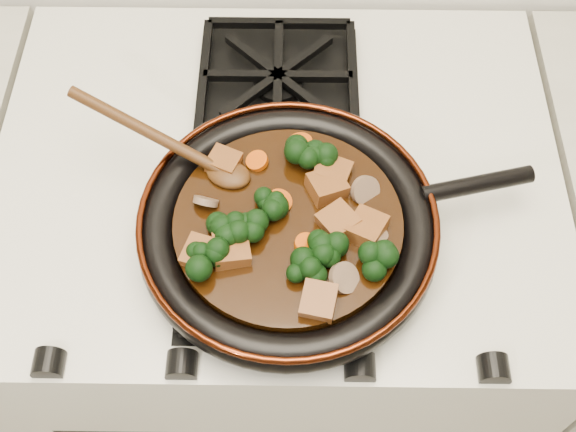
{
  "coord_description": "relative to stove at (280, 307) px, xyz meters",
  "views": [
    {
      "loc": [
        0.02,
        1.13,
        1.68
      ],
      "look_at": [
        0.02,
        1.57,
        0.97
      ],
      "focal_mm": 45.0,
      "sensor_mm": 36.0,
      "label": 1
    }
  ],
  "objects": [
    {
      "name": "mushroom_slice_2",
      "position": [
        0.05,
        -0.03,
        0.52
      ],
      "size": [
        0.05,
        0.05,
        0.03
      ],
      "primitive_type": "cylinder",
      "rotation": [
        0.51,
        0.0,
        1.88
      ],
      "color": "brown",
      "rests_on": "braising_sauce"
    },
    {
      "name": "carrot_coin_1",
      "position": [
        0.03,
        -0.01,
        0.51
      ],
      "size": [
        0.03,
        0.03,
        0.01
      ],
      "primitive_type": "cylinder",
      "rotation": [
        -0.18,
        -0.08,
        0.0
      ],
      "color": "#C84705",
      "rests_on": "braising_sauce"
    },
    {
      "name": "carrot_coin_0",
      "position": [
        0.01,
        -0.1,
        0.51
      ],
      "size": [
        0.03,
        0.03,
        0.02
      ],
      "primitive_type": "cylinder",
      "rotation": [
        0.16,
        0.28,
        0.0
      ],
      "color": "#C84705",
      "rests_on": "braising_sauce"
    },
    {
      "name": "mushroom_slice_1",
      "position": [
        0.08,
        -0.2,
        0.52
      ],
      "size": [
        0.05,
        0.05,
        0.03
      ],
      "primitive_type": "cylinder",
      "rotation": [
        0.62,
        0.0,
        1.08
      ],
      "color": "brown",
      "rests_on": "braising_sauce"
    },
    {
      "name": "carrot_coin_2",
      "position": [
        0.04,
        -0.15,
        0.51
      ],
      "size": [
        0.03,
        0.03,
        0.01
      ],
      "primitive_type": "cylinder",
      "rotation": [
        -0.0,
        0.18,
        0.0
      ],
      "color": "#C84705",
      "rests_on": "braising_sauce"
    },
    {
      "name": "tofu_cube_7",
      "position": [
        0.11,
        -0.14,
        0.52
      ],
      "size": [
        0.05,
        0.06,
        0.03
      ],
      "primitive_type": "cube",
      "rotation": [
        -0.06,
        0.09,
        1.07
      ],
      "color": "brown",
      "rests_on": "braising_sauce"
    },
    {
      "name": "broccoli_floret_0",
      "position": [
        -0.03,
        -0.14,
        0.52
      ],
      "size": [
        0.08,
        0.08,
        0.06
      ],
      "primitive_type": null,
      "rotation": [
        0.06,
        0.0,
        0.65
      ],
      "color": "black",
      "rests_on": "braising_sauce"
    },
    {
      "name": "mushroom_slice_3",
      "position": [
        0.11,
        -0.08,
        0.52
      ],
      "size": [
        0.05,
        0.05,
        0.03
      ],
      "primitive_type": "cylinder",
      "rotation": [
        0.87,
        0.0,
        0.64
      ],
      "color": "brown",
      "rests_on": "braising_sauce"
    },
    {
      "name": "tofu_cube_6",
      "position": [
        -0.05,
        -0.17,
        0.52
      ],
      "size": [
        0.05,
        0.05,
        0.03
      ],
      "primitive_type": "cube",
      "rotation": [
        0.1,
        0.02,
        1.76
      ],
      "color": "brown",
      "rests_on": "braising_sauce"
    },
    {
      "name": "broccoli_floret_2",
      "position": [
        0.04,
        -0.19,
        0.52
      ],
      "size": [
        0.08,
        0.08,
        0.07
      ],
      "primitive_type": null,
      "rotation": [
        -0.22,
        -0.1,
        0.43
      ],
      "color": "black",
      "rests_on": "braising_sauce"
    },
    {
      "name": "wooden_spoon",
      "position": [
        -0.11,
        -0.04,
        0.53
      ],
      "size": [
        0.14,
        0.08,
        0.21
      ],
      "rotation": [
        0.0,
        0.0,
        2.75
      ],
      "color": "#40240D",
      "rests_on": "braising_sauce"
    },
    {
      "name": "braising_sauce",
      "position": [
        0.02,
        -0.12,
        0.5
      ],
      "size": [
        0.27,
        0.27,
        0.02
      ],
      "primitive_type": "cylinder",
      "color": "black",
      "rests_on": "skillet"
    },
    {
      "name": "tofu_cube_4",
      "position": [
        0.08,
        -0.13,
        0.52
      ],
      "size": [
        0.06,
        0.06,
        0.03
      ],
      "primitive_type": "cube",
      "rotation": [
        -0.07,
        0.07,
        2.2
      ],
      "color": "brown",
      "rests_on": "braising_sauce"
    },
    {
      "name": "broccoli_floret_7",
      "position": [
        -0.07,
        -0.18,
        0.52
      ],
      "size": [
        0.08,
        0.08,
        0.07
      ],
      "primitive_type": null,
      "rotation": [
        -0.11,
        -0.22,
        1.34
      ],
      "color": "black",
      "rests_on": "braising_sauce"
    },
    {
      "name": "broccoli_floret_4",
      "position": [
        -0.0,
        -0.11,
        0.52
      ],
      "size": [
        0.07,
        0.08,
        0.06
      ],
      "primitive_type": null,
      "rotation": [
        0.24,
        -0.01,
        0.19
      ],
      "color": "black",
      "rests_on": "braising_sauce"
    },
    {
      "name": "broccoli_floret_5",
      "position": [
        0.03,
        -0.03,
        0.52
      ],
      "size": [
        0.07,
        0.08,
        0.07
      ],
      "primitive_type": null,
      "rotation": [
        -0.03,
        0.25,
        1.7
      ],
      "color": "black",
      "rests_on": "braising_sauce"
    },
    {
      "name": "tofu_cube_0",
      "position": [
        0.07,
        -0.06,
        0.52
      ],
      "size": [
        0.05,
        0.05,
        0.03
      ],
      "primitive_type": "cube",
      "rotation": [
        0.06,
        -0.09,
        2.8
      ],
      "color": "brown",
      "rests_on": "braising_sauce"
    },
    {
      "name": "skillet",
      "position": [
        0.02,
        -0.12,
        0.49
      ],
      "size": [
        0.48,
        0.36,
        0.05
      ],
      "rotation": [
        0.0,
        0.0,
        0.24
      ],
      "color": "black",
      "rests_on": "burner_grate_front"
    },
    {
      "name": "burner_grate_front",
      "position": [
        0.0,
        -0.14,
        0.46
      ],
      "size": [
        0.23,
        0.23,
        0.03
      ],
      "primitive_type": null,
      "color": "black",
      "rests_on": "stove"
    },
    {
      "name": "broccoli_floret_8",
      "position": [
        0.05,
        -0.04,
        0.52
      ],
      "size": [
        0.08,
        0.09,
        0.06
      ],
      "primitive_type": null,
      "rotation": [
        -0.08,
        0.09,
        0.99
      ],
      "color": "black",
      "rests_on": "braising_sauce"
    },
    {
      "name": "tofu_cube_2",
      "position": [
        -0.08,
        -0.17,
        0.52
      ],
      "size": [
        0.05,
        0.05,
        0.03
      ],
      "primitive_type": "cube",
      "rotation": [
        -0.08,
        0.08,
        2.79
      ],
      "color": "brown",
      "rests_on": "braising_sauce"
    },
    {
      "name": "tofu_cube_8",
      "position": [
        0.06,
        -0.08,
        0.52
      ],
      "size": [
        0.06,
        0.05,
        0.03
      ],
      "primitive_type": "cube",
      "rotation": [
        -0.05,
        0.12,
        0.43
      ],
      "color": "brown",
      "rests_on": "braising_sauce"
    },
    {
      "name": "mushroom_slice_4",
      "position": [
        0.12,
        -0.14,
        0.52
      ],
      "size": [
        0.05,
        0.05,
        0.02
      ],
      "primitive_type": "cylinder",
      "rotation": [
        0.49,
        0.0,
        2.44
      ],
      "color": "brown",
      "rests_on": "braising_sauce"
    },
    {
      "name": "broccoli_floret_1",
      "position": [
        0.06,
        -0.17,
        0.52
      ],
      "size": [
        0.08,
        0.08,
        0.06
      ],
      "primitive_type": null,
      "rotation": [
        -0.1,
        0.05,
        0.33
      ],
      "color": "black",
      "rests_on": "braising_sauce"
    },
    {
      "name": "mushroom_slice_0",
      "position": [
        -0.08,
        -0.1,
        0.52
      ],
      "size": [
        0.04,
        0.03,
        0.03
      ],
      "primitive_type": "cylinder",
      "rotation": [
        0.92,
        0.0,
        2.87
      ],
      "color": "brown",
      "rests_on": "braising_sauce"
    },
    {
      "name": "broccoli_floret_3",
      "position": [
        0.12,
        -0.18,
        0.52
      ],
      "size": [
        0.06,
        0.06,
        0.05
      ],
      "primitive_type": null,
      "rotation": [
        0.01,
        -0.02,
        1.47
      ],
      "color": "black",
      "rests_on": "braising_sauce"
    },
    {
      "name": "tofu_cube_1",
      "position": [
        -0.06,
        -0.04,
        0.52
      ],
      "size": [
        0.05,
        0.05,
        0.02
      ],
      "primitive_type": "cube",
      "rotation": [
        0.08,
        0.08,
        1.2
      ],
      "color": "brown",
      "rests_on": "braising_sauce"
    },
    {
      "name": "tofu_cube_3",
      "position": [
        0.05,
        -0.23,
        0.52
      ],
      "size": [
        0.04,
        0.05,
        0.03
      ],
      "primitive_type": "cube",
      "rotation": [
        -0.12,
        -0.01,
        2.94
      ],
      "color": "brown",
      "rests_on": "braising_sauce"
    },
    {
      "name": "carrot_coin_3",
      "position": [
        -0.02,
        -0.04,
        0.51
      ],
      "size": [
        0.03,
        0.03,
        0.02
      ],
      "primitive_type": "cylinder",
      "rotation": [
        0.09,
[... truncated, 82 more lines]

